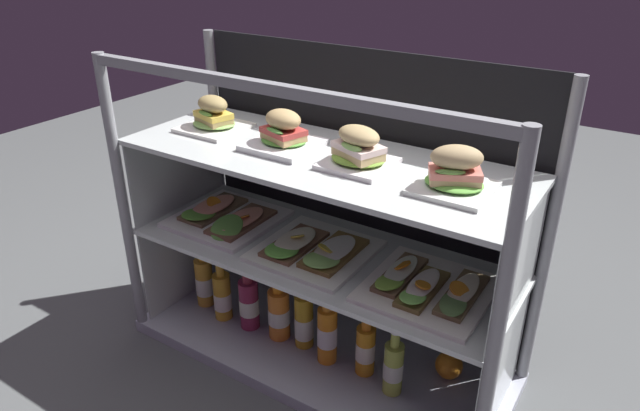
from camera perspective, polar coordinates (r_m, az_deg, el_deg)
name	(u,v)px	position (r m, az deg, el deg)	size (l,w,h in m)	color
ground_plane	(320,357)	(1.96, 0.00, -14.80)	(6.00, 6.00, 0.02)	#555859
case_base_deck	(320,350)	(1.94, 0.00, -14.12)	(1.21, 0.48, 0.04)	#B1B5C4
case_frame	(343,198)	(1.76, 2.28, 0.73)	(1.21, 0.48, 0.95)	gray
riser_lower_tier	(320,302)	(1.82, 0.00, -9.54)	(1.14, 0.41, 0.34)	silver
shelf_lower_glass	(320,253)	(1.72, 0.00, -4.74)	(1.16, 0.43, 0.02)	silver
riser_upper_tier	(320,208)	(1.65, 0.00, -0.24)	(1.14, 0.41, 0.29)	silver
shelf_upper_glass	(320,159)	(1.59, 0.00, 4.65)	(1.16, 0.43, 0.02)	silver
plated_roll_sandwich_center	(214,117)	(1.82, -10.49, 8.58)	(0.19, 0.19, 0.11)	white
plated_roll_sandwich_right_of_center	(283,134)	(1.64, -3.68, 7.06)	(0.19, 0.19, 0.11)	white
plated_roll_sandwich_near_right_corner	(358,151)	(1.51, 3.81, 5.45)	(0.17, 0.17, 0.11)	white
plated_roll_sandwich_far_left	(455,174)	(1.40, 13.21, 3.07)	(0.18, 0.18, 0.11)	white
open_sandwich_tray_left_of_center	(225,216)	(1.90, -9.36, -1.07)	(0.32, 0.31, 0.06)	white
open_sandwich_tray_center	(313,249)	(1.69, -0.66, -4.36)	(0.32, 0.31, 0.06)	white
open_sandwich_tray_far_left	(427,287)	(1.55, 10.54, -7.97)	(0.32, 0.31, 0.06)	white
juice_bottle_front_middle	(204,281)	(2.10, -11.37, -7.35)	(0.06, 0.06, 0.23)	gold
juice_bottle_front_right_end	(222,296)	(2.02, -9.63, -8.79)	(0.06, 0.06, 0.23)	gold
juice_bottle_back_right	(249,302)	(1.96, -7.04, -9.51)	(0.07, 0.07, 0.23)	#8F284B
juice_bottle_back_center	(279,313)	(1.91, -4.08, -10.55)	(0.07, 0.07, 0.22)	orange
juice_bottle_tucked_behind	(304,321)	(1.87, -1.60, -11.32)	(0.06, 0.06, 0.25)	gold
juice_bottle_front_left_end	(327,333)	(1.81, 0.73, -12.52)	(0.06, 0.06, 0.24)	orange
juice_bottle_back_left	(366,348)	(1.78, 4.53, -13.91)	(0.06, 0.06, 0.22)	orange
juice_bottle_front_fourth	(393,367)	(1.73, 7.27, -15.58)	(0.06, 0.06, 0.22)	#B7C84E
orange_fruit_beside_bottles	(449,365)	(1.83, 12.65, -15.17)	(0.08, 0.08, 0.08)	orange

